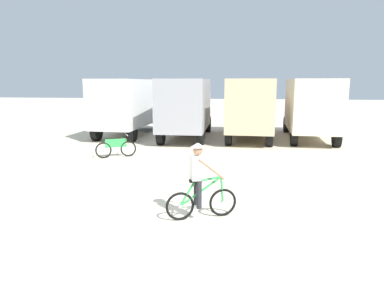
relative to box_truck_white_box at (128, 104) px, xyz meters
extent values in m
plane|color=beige|center=(4.77, -12.71, -1.87)|extent=(120.00, 120.00, 0.00)
cube|color=white|center=(-0.02, -0.58, 0.13)|extent=(2.59, 5.29, 2.70)
cube|color=#4C6B9E|center=(0.11, 2.82, -0.37)|extent=(2.25, 1.58, 2.00)
cube|color=black|center=(0.13, 3.52, -0.02)|extent=(2.03, 0.16, 0.80)
cylinder|color=black|center=(-0.92, 2.76, -1.37)|extent=(0.36, 1.01, 1.00)
cylinder|color=black|center=(1.12, 2.68, -1.37)|extent=(0.36, 1.01, 1.00)
cylinder|color=black|center=(-1.10, -2.23, -1.37)|extent=(0.36, 1.01, 1.00)
cylinder|color=black|center=(0.93, -2.30, -1.37)|extent=(0.36, 1.01, 1.00)
cube|color=#9E9EA3|center=(3.67, -1.24, 0.13)|extent=(2.47, 5.23, 2.70)
cube|color=silver|center=(3.63, 2.16, -0.37)|extent=(2.22, 1.53, 2.00)
cube|color=black|center=(3.62, 2.86, -0.02)|extent=(2.02, 0.11, 0.80)
cylinder|color=black|center=(2.61, 2.05, -1.37)|extent=(0.33, 1.00, 1.00)
cylinder|color=black|center=(4.65, 2.07, -1.37)|extent=(0.33, 1.00, 1.00)
cylinder|color=black|center=(2.67, -2.94, -1.37)|extent=(0.33, 1.00, 1.00)
cylinder|color=black|center=(4.71, -2.92, -1.37)|extent=(0.33, 1.00, 1.00)
cube|color=#CCB78E|center=(7.19, -0.95, 0.13)|extent=(2.53, 5.26, 2.70)
cube|color=#B21E1E|center=(7.28, 2.45, -0.37)|extent=(2.24, 1.56, 2.00)
cube|color=black|center=(7.29, 3.15, -0.02)|extent=(2.03, 0.13, 0.80)
cylinder|color=black|center=(6.25, 2.38, -1.37)|extent=(0.35, 1.01, 1.00)
cylinder|color=black|center=(8.29, 2.33, -1.37)|extent=(0.35, 1.01, 1.00)
cylinder|color=black|center=(6.13, -2.61, -1.37)|extent=(0.35, 1.01, 1.00)
cylinder|color=black|center=(8.17, -2.66, -1.37)|extent=(0.35, 1.01, 1.00)
cube|color=beige|center=(10.52, -0.65, 0.13)|extent=(2.65, 5.31, 2.70)
cube|color=silver|center=(10.68, 2.75, -0.37)|extent=(2.27, 1.60, 2.00)
cube|color=black|center=(10.72, 3.45, -0.02)|extent=(2.03, 0.18, 0.80)
cylinder|color=black|center=(9.66, 2.70, -1.37)|extent=(0.37, 1.01, 1.00)
cylinder|color=black|center=(11.70, 2.60, -1.37)|extent=(0.37, 1.01, 1.00)
cylinder|color=black|center=(9.42, -2.29, -1.37)|extent=(0.37, 1.01, 1.00)
cylinder|color=black|center=(11.46, -2.39, -1.37)|extent=(0.37, 1.01, 1.00)
torus|color=black|center=(6.32, -12.12, -1.53)|extent=(0.65, 0.31, 0.68)
cylinder|color=silver|center=(6.32, -12.12, -1.53)|extent=(0.10, 0.10, 0.08)
torus|color=black|center=(5.35, -12.52, -1.53)|extent=(0.65, 0.31, 0.68)
cylinder|color=silver|center=(5.35, -12.52, -1.53)|extent=(0.10, 0.10, 0.08)
cylinder|color=green|center=(5.81, -12.33, -1.21)|extent=(0.97, 0.44, 0.68)
cylinder|color=green|center=(5.97, -12.26, -0.93)|extent=(0.63, 0.30, 0.13)
cylinder|color=green|center=(5.51, -12.45, -1.25)|extent=(0.38, 0.19, 0.59)
cylinder|color=green|center=(6.30, -12.13, -1.21)|extent=(0.11, 0.08, 0.64)
cylinder|color=silver|center=(6.28, -12.14, -0.89)|extent=(0.23, 0.49, 0.04)
cube|color=black|center=(5.67, -12.39, -0.94)|extent=(0.27, 0.20, 0.06)
cube|color=silver|center=(5.69, -12.38, -0.63)|extent=(0.31, 0.37, 0.56)
sphere|color=#A87A5B|center=(5.74, -12.36, -0.23)|extent=(0.22, 0.22, 0.22)
cone|color=silver|center=(5.74, -12.36, -0.10)|extent=(0.32, 0.32, 0.10)
cylinder|color=#26262B|center=(5.69, -12.24, -1.24)|extent=(0.12, 0.12, 0.66)
cylinder|color=#26262B|center=(5.79, -12.48, -1.24)|extent=(0.12, 0.12, 0.66)
cylinder|color=#A87A5B|center=(5.93, -12.08, -0.65)|extent=(0.59, 0.32, 0.53)
cylinder|color=#A87A5B|center=(6.07, -12.42, -0.65)|extent=(0.61, 0.25, 0.53)
torus|color=black|center=(1.92, -5.90, -1.53)|extent=(0.63, 0.37, 0.68)
torus|color=black|center=(0.99, -6.38, -1.53)|extent=(0.63, 0.37, 0.68)
cube|color=green|center=(1.45, -6.14, -1.25)|extent=(0.81, 0.45, 0.36)
cylinder|color=silver|center=(1.88, -5.92, -0.92)|extent=(0.26, 0.46, 0.04)
camera|label=1|loc=(6.68, -19.99, 1.30)|focal=32.17mm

